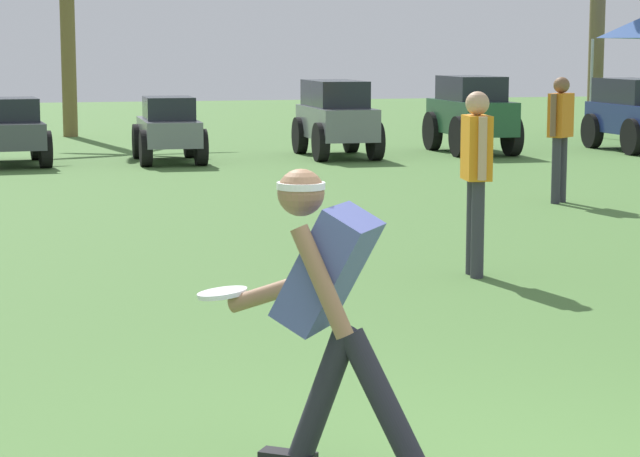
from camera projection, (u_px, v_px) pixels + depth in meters
frisbee_thrower at (330, 307)px, 5.50m from camera, size 0.85×0.89×1.40m
frisbee_in_flight at (222, 293)px, 5.91m from camera, size 0.31×0.31×0.05m
teammate_near_sideline at (560, 127)px, 15.40m from camera, size 0.43×0.37×1.56m
teammate_midfield at (476, 166)px, 10.44m from camera, size 0.25×0.50×1.56m
parked_car_slot_c at (13, 130)px, 20.51m from camera, size 1.18×2.24×1.10m
parked_car_slot_d at (169, 128)px, 20.97m from camera, size 1.18×2.24×1.10m
parked_car_slot_e at (336, 116)px, 21.98m from camera, size 1.23×2.44×1.34m
parked_car_slot_f at (471, 112)px, 22.75m from camera, size 1.26×2.39×1.40m
parked_car_slot_g at (635, 112)px, 23.21m from camera, size 1.24×2.44×1.34m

